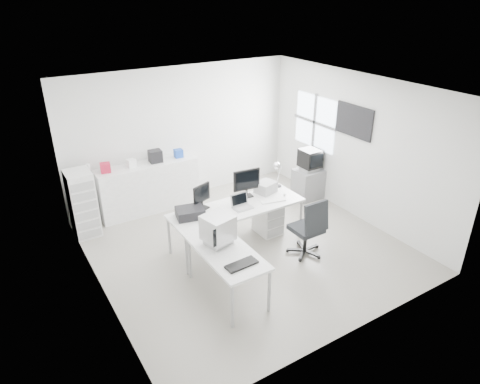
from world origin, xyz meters
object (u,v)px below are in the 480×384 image
drawer_pedestal (268,218)px  main_desk (237,225)px  crt_tv (310,160)px  crt_monitor (218,230)px  laptop (243,202)px  office_chair (306,226)px  tv_cabinet (308,184)px  laser_printer (266,187)px  lcd_monitor_small (202,197)px  filing_cabinet (83,204)px  sideboard (149,187)px  lcd_monitor_large (247,183)px  inkjet_printer (190,213)px  side_desk (227,273)px

drawer_pedestal → main_desk: bearing=-175.9°
crt_tv → crt_monitor: bearing=-152.4°
drawer_pedestal → laptop: laptop is taller
office_chair → tv_cabinet: bearing=48.5°
laser_printer → crt_tv: (1.55, 0.57, 0.02)m
lcd_monitor_small → filing_cabinet: filing_cabinet is taller
lcd_monitor_small → tv_cabinet: size_ratio=0.71×
office_chair → filing_cabinet: (-3.04, 2.66, 0.09)m
main_desk → filing_cabinet: size_ratio=1.91×
sideboard → laser_printer: bearing=-49.3°
tv_cabinet → filing_cabinet: 4.62m
laptop → office_chair: size_ratio=0.33×
filing_cabinet → office_chair: bearing=-41.2°
main_desk → office_chair: bearing=-46.2°
office_chair → crt_tv: size_ratio=2.16×
main_desk → lcd_monitor_small: bearing=155.6°
drawer_pedestal → lcd_monitor_large: 0.82m
lcd_monitor_small → office_chair: lcd_monitor_small is taller
lcd_monitor_large → filing_cabinet: (-2.55, 1.54, -0.39)m
laptop → laser_printer: bearing=23.6°
lcd_monitor_large → filing_cabinet: lcd_monitor_large is taller
laser_printer → sideboard: bearing=115.8°
drawer_pedestal → crt_monitor: (-1.55, -0.90, 0.69)m
filing_cabinet → inkjet_printer: bearing=-51.3°
lcd_monitor_large → sideboard: 2.24m
drawer_pedestal → crt_monitor: bearing=-149.9°
side_desk → laser_printer: 2.13m
drawer_pedestal → laser_printer: bearing=73.6°
main_desk → crt_monitor: 1.35m
lcd_monitor_small → crt_monitor: crt_monitor is taller
crt_tv → drawer_pedestal: bearing=-155.0°
office_chair → laser_printer: bearing=94.2°
lcd_monitor_small → laser_printer: bearing=-21.0°
lcd_monitor_large → office_chair: bearing=-60.4°
main_desk → lcd_monitor_large: lcd_monitor_large is taller
lcd_monitor_small → laptop: bearing=-49.9°
filing_cabinet → lcd_monitor_small: bearing=-42.9°
main_desk → office_chair: size_ratio=2.22×
inkjet_printer → crt_monitor: size_ratio=0.94×
lcd_monitor_small → lcd_monitor_large: bearing=-19.6°
drawer_pedestal → laser_printer: 0.58m
inkjet_printer → office_chair: (1.68, -0.97, -0.29)m
crt_tv → sideboard: (-3.14, 1.28, -0.37)m
drawer_pedestal → lcd_monitor_small: (-1.25, 0.20, 0.68)m
side_desk → inkjet_printer: 1.28m
laptop → side_desk: bearing=-132.9°
sideboard → drawer_pedestal: bearing=-52.7°
laptop → inkjet_printer: bearing=166.5°
tv_cabinet → crt_tv: bearing=0.0°
inkjet_printer → filing_cabinet: filing_cabinet is taller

